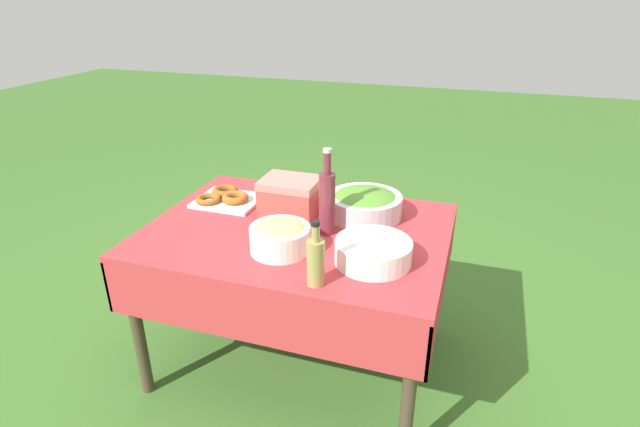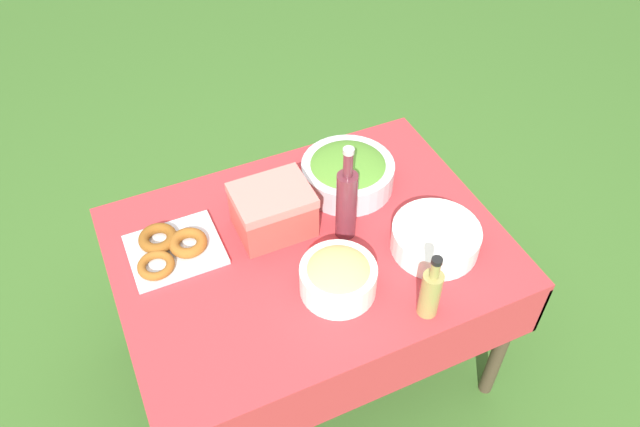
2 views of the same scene
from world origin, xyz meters
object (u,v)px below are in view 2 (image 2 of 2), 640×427
at_px(wine_bottle, 346,202).
at_px(pasta_bowl, 338,277).
at_px(olive_oil_bottle, 431,292).
at_px(donut_platter, 172,248).
at_px(plate_stack, 435,238).
at_px(cooler_box, 273,210).
at_px(salad_bowl, 348,172).

bearing_deg(wine_bottle, pasta_bowl, 58.47).
bearing_deg(olive_oil_bottle, pasta_bowl, -41.56).
relative_size(pasta_bowl, donut_platter, 0.78).
height_order(plate_stack, olive_oil_bottle, olive_oil_bottle).
bearing_deg(wine_bottle, olive_oil_bottle, 102.01).
height_order(pasta_bowl, wine_bottle, wine_bottle).
bearing_deg(pasta_bowl, wine_bottle, -121.53).
distance_m(wine_bottle, cooler_box, 0.24).
distance_m(pasta_bowl, olive_oil_bottle, 0.27).
bearing_deg(pasta_bowl, plate_stack, -176.10).
distance_m(plate_stack, olive_oil_bottle, 0.26).
distance_m(donut_platter, olive_oil_bottle, 0.81).
height_order(salad_bowl, donut_platter, salad_bowl).
relative_size(salad_bowl, pasta_bowl, 1.40).
relative_size(plate_stack, olive_oil_bottle, 1.19).
xyz_separation_m(salad_bowl, olive_oil_bottle, (0.03, 0.58, 0.03)).
relative_size(salad_bowl, cooler_box, 1.32).
relative_size(pasta_bowl, wine_bottle, 0.65).
bearing_deg(wine_bottle, plate_stack, 142.88).
relative_size(donut_platter, plate_stack, 1.05).
bearing_deg(olive_oil_bottle, wine_bottle, -77.99).
relative_size(donut_platter, cooler_box, 1.21).
bearing_deg(donut_platter, wine_bottle, 164.32).
bearing_deg(olive_oil_bottle, salad_bowl, -92.67).
xyz_separation_m(salad_bowl, cooler_box, (0.31, 0.09, 0.02)).
distance_m(pasta_bowl, donut_platter, 0.54).
distance_m(pasta_bowl, wine_bottle, 0.25).
height_order(salad_bowl, wine_bottle, wine_bottle).
bearing_deg(wine_bottle, cooler_box, -29.88).
xyz_separation_m(donut_platter, plate_stack, (-0.77, 0.32, 0.02)).
height_order(wine_bottle, cooler_box, wine_bottle).
height_order(plate_stack, cooler_box, cooler_box).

